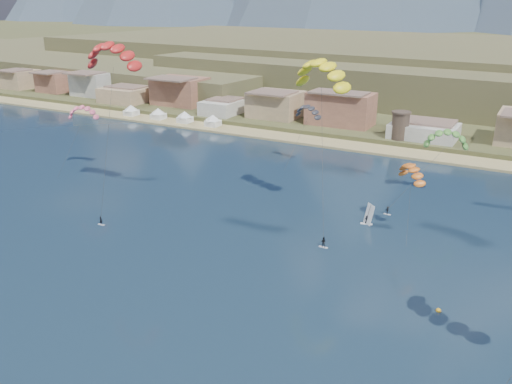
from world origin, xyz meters
TOP-DOWN VIEW (x-y plane):
  - ground at (0.00, 0.00)m, footprint 2400.00×2400.00m
  - beach at (0.00, 106.00)m, footprint 2200.00×12.00m
  - land at (0.00, 560.00)m, footprint 2200.00×900.00m
  - foothills at (22.39, 232.47)m, footprint 940.00×210.00m
  - town at (-40.00, 122.00)m, footprint 400.00×24.00m
  - watchtower at (5.00, 114.00)m, footprint 5.82×5.82m
  - beach_tents at (-76.25, 106.00)m, footprint 43.40×6.40m
  - kitesurfer_red at (-33.44, 33.84)m, footprint 12.98×13.17m
  - kitesurfer_yellow at (5.18, 48.46)m, footprint 14.70×18.01m
  - kitesurfer_green at (25.31, 71.69)m, footprint 13.77×17.88m
  - distant_kite_pink at (-58.52, 48.01)m, footprint 8.62×7.12m
  - distant_kite_dark at (-11.27, 80.67)m, footprint 8.49×6.52m
  - distant_kite_orange at (23.16, 51.05)m, footprint 7.49×8.02m
  - windsurfer at (15.55, 50.23)m, footprint 2.49×2.73m
  - buoy at (34.58, 24.38)m, footprint 0.75×0.75m

SIDE VIEW (x-z plane):
  - ground at x=0.00m, z-range 0.00..0.00m
  - land at x=0.00m, z-range -2.00..2.00m
  - buoy at x=34.58m, z-range -0.25..0.50m
  - beach at x=0.00m, z-range -0.20..0.70m
  - windsurfer at x=15.55m, z-range -0.78..3.49m
  - beach_tents at x=-76.25m, z-range 1.21..6.21m
  - watchtower at x=5.00m, z-range 2.07..10.67m
  - town at x=-40.00m, z-range 2.00..14.00m
  - foothills at x=22.39m, z-range 0.08..18.08m
  - distant_kite_orange at x=23.16m, z-range 4.73..20.21m
  - kitesurfer_green at x=25.31m, z-range 4.42..24.85m
  - distant_kite_dark at x=-11.27m, z-range 6.38..24.60m
  - distant_kite_pink at x=-58.52m, z-range 6.88..26.03m
  - kitesurfer_yellow at x=5.18m, z-range 13.11..47.21m
  - kitesurfer_red at x=-33.44m, z-range 14.92..51.12m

